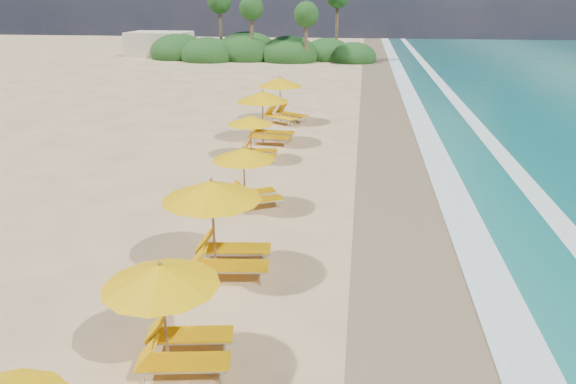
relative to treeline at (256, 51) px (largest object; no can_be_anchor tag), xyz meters
name	(u,v)px	position (x,y,z in m)	size (l,w,h in m)	color
ground	(288,228)	(9.94, -45.51, -1.00)	(160.00, 160.00, 0.00)	#DBB381
wet_sand	(420,235)	(13.94, -45.51, -0.99)	(4.00, 160.00, 0.01)	olive
surf_foam	(513,240)	(16.64, -45.51, -0.97)	(4.00, 160.00, 0.01)	white
station_2	(173,308)	(8.67, -52.22, 0.26)	(2.65, 2.53, 2.23)	olive
station_3	(221,220)	(8.62, -48.42, 0.44)	(2.97, 2.80, 2.57)	olive
station_4	(249,173)	(8.37, -43.80, 0.20)	(2.84, 2.84, 2.14)	olive
station_5	(254,134)	(7.47, -38.34, 0.14)	(2.31, 2.17, 2.02)	olive
station_6	(267,113)	(7.50, -35.35, 0.45)	(2.94, 2.76, 2.58)	olive
station_7	(283,97)	(7.62, -30.82, 0.45)	(3.49, 3.49, 2.58)	olive
treeline	(256,51)	(0.00, 0.00, 0.00)	(25.80, 8.80, 9.74)	#163D14
beach_building	(160,44)	(-12.06, 2.49, 0.40)	(7.00, 5.00, 2.80)	beige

